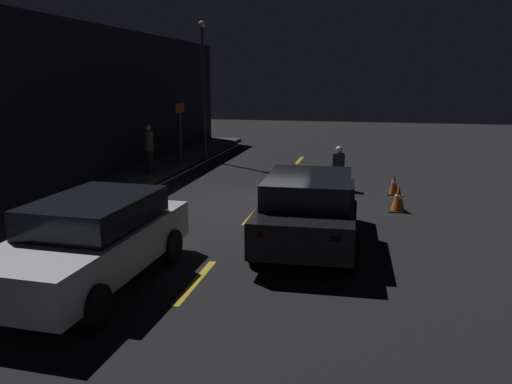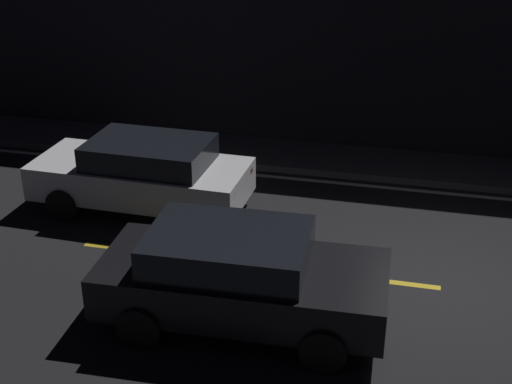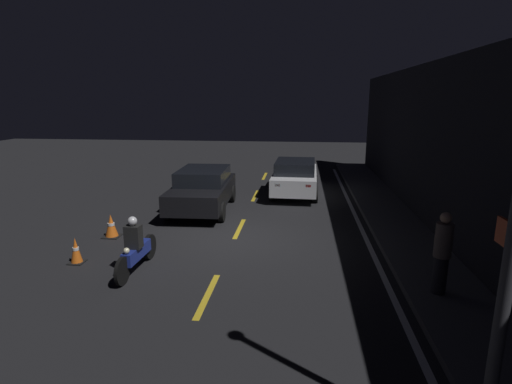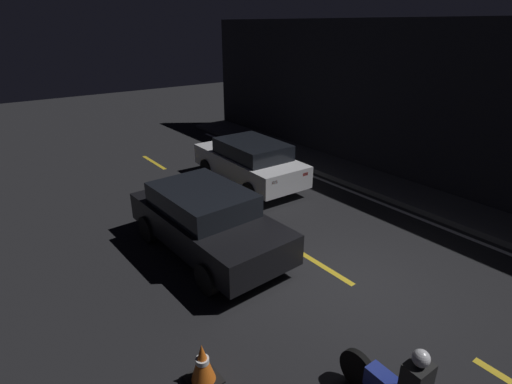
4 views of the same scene
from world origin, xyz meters
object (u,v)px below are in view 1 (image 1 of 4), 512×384
object	(u,v)px
van_black	(309,207)
shop_sign	(180,119)
motorcycle	(338,172)
sedan_white	(92,239)
pedestrian	(149,148)
traffic_cone_near	(398,199)
traffic_cone_mid	(394,184)
street_lamp	(203,84)

from	to	relation	value
van_black	shop_sign	bearing A→B (deg)	33.15
motorcycle	shop_sign	size ratio (longest dim) A/B	0.91
sedan_white	pedestrian	world-z (taller)	pedestrian
van_black	traffic_cone_near	distance (m)	3.86
van_black	traffic_cone_mid	distance (m)	5.62
traffic_cone_near	street_lamp	xyz separation A→B (m)	(6.88, 7.70, 2.89)
motorcycle	van_black	bearing A→B (deg)	178.76
motorcycle	shop_sign	world-z (taller)	shop_sign
sedan_white	van_black	size ratio (longest dim) A/B	0.99
traffic_cone_near	traffic_cone_mid	world-z (taller)	traffic_cone_near
street_lamp	traffic_cone_near	bearing A→B (deg)	-131.81
sedan_white	van_black	bearing A→B (deg)	132.27
sedan_white	street_lamp	size ratio (longest dim) A/B	0.76
street_lamp	shop_sign	bearing A→B (deg)	151.60
traffic_cone_near	sedan_white	bearing A→B (deg)	138.71
sedan_white	motorcycle	size ratio (longest dim) A/B	2.01
shop_sign	sedan_white	bearing A→B (deg)	-166.09
motorcycle	traffic_cone_mid	xyz separation A→B (m)	(-0.28, -1.72, -0.24)
sedan_white	pedestrian	distance (m)	9.61
street_lamp	traffic_cone_mid	bearing A→B (deg)	-122.59
van_black	pedestrian	bearing A→B (deg)	44.17
sedan_white	traffic_cone_mid	bearing A→B (deg)	148.19
van_black	motorcycle	world-z (taller)	van_black
van_black	traffic_cone_mid	size ratio (longest dim) A/B	6.63
traffic_cone_mid	shop_sign	size ratio (longest dim) A/B	0.28
motorcycle	street_lamp	bearing A→B (deg)	53.91
sedan_white	shop_sign	size ratio (longest dim) A/B	1.82
motorcycle	street_lamp	world-z (taller)	street_lamp
sedan_white	street_lamp	distance (m)	13.45
motorcycle	traffic_cone_near	distance (m)	2.86
street_lamp	motorcycle	bearing A→B (deg)	-127.82
pedestrian	traffic_cone_near	bearing A→B (deg)	-109.18
traffic_cone_mid	pedestrian	xyz separation A→B (m)	(0.97, 8.46, 0.71)
pedestrian	street_lamp	bearing A→B (deg)	-11.27
traffic_cone_mid	shop_sign	world-z (taller)	shop_sign
sedan_white	traffic_cone_mid	xyz separation A→B (m)	(8.12, -5.37, -0.48)
sedan_white	motorcycle	xyz separation A→B (m)	(8.40, -3.65, -0.24)
traffic_cone_mid	shop_sign	xyz separation A→B (m)	(3.73, 8.31, 1.52)
traffic_cone_mid	street_lamp	size ratio (longest dim) A/B	0.12
traffic_cone_near	pedestrian	bearing A→B (deg)	70.82
motorcycle	traffic_cone_near	size ratio (longest dim) A/B	3.12
van_black	street_lamp	world-z (taller)	street_lamp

